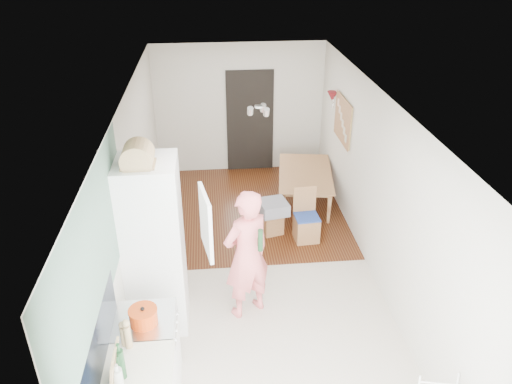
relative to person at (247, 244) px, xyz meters
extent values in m
cube|color=#BAAE9D|center=(0.20, 0.72, -1.01)|extent=(3.20, 7.00, 0.01)
cube|color=#502F15|center=(0.20, 2.57, -1.00)|extent=(3.20, 3.30, 0.01)
cube|color=slate|center=(-1.39, -1.28, 0.84)|extent=(0.02, 3.00, 1.30)
cube|color=black|center=(-1.38, -1.83, 0.14)|extent=(0.02, 1.90, 0.50)
cube|color=black|center=(0.40, 4.20, -0.01)|extent=(0.90, 0.04, 2.00)
cube|color=silver|center=(-1.10, -1.83, -0.12)|extent=(0.62, 0.92, 0.06)
cube|color=white|center=(-1.10, -1.08, -0.57)|extent=(0.60, 0.60, 0.88)
cube|color=silver|center=(-1.10, -1.08, -0.11)|extent=(0.60, 0.60, 0.04)
cube|color=white|center=(-1.07, -0.06, 0.07)|extent=(0.66, 0.66, 2.15)
cube|color=white|center=(-0.46, -0.36, 0.54)|extent=(0.14, 0.56, 0.70)
cube|color=white|center=(-0.76, -0.06, 0.54)|extent=(0.02, 0.52, 0.66)
cube|color=tan|center=(1.78, 2.62, 0.54)|extent=(0.03, 0.90, 0.70)
cube|color=#A2784A|center=(1.77, 2.62, 0.54)|extent=(0.00, 0.94, 0.74)
cone|color=maroon|center=(1.74, 3.27, 0.74)|extent=(0.18, 0.18, 0.16)
imported|color=#F37275|center=(0.00, 0.00, 0.00)|extent=(0.88, 0.78, 2.02)
imported|color=#A2784A|center=(1.27, 2.75, -0.77)|extent=(0.96, 1.47, 0.48)
cube|color=slate|center=(0.55, 1.74, -0.52)|extent=(0.49, 0.49, 0.19)
cylinder|color=#CE3C0D|center=(-1.08, -1.13, -0.01)|extent=(0.29, 0.29, 0.16)
cylinder|color=#183C1E|center=(0.15, -0.16, 0.15)|extent=(0.06, 0.06, 0.28)
cylinder|color=#183C1E|center=(-1.22, -1.79, 0.05)|extent=(0.08, 0.08, 0.27)
cylinder|color=#183C1E|center=(-1.20, -1.78, 0.06)|extent=(0.08, 0.08, 0.30)
cylinder|color=beige|center=(-1.21, -1.90, 0.02)|extent=(0.10, 0.10, 0.22)
cylinder|color=tan|center=(-1.23, -1.40, 0.02)|extent=(0.06, 0.06, 0.21)
cylinder|color=tan|center=(-1.19, -1.43, 0.03)|extent=(0.07, 0.07, 0.25)
camera|label=1|loc=(-0.36, -4.88, 3.29)|focal=35.00mm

